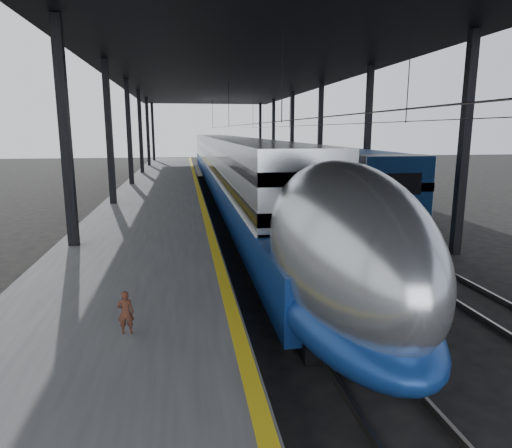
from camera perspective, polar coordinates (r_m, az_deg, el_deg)
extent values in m
plane|color=black|center=(13.38, -0.97, -11.03)|extent=(160.00, 160.00, 0.00)
cube|color=#4C4C4F|center=(32.61, -12.09, 3.14)|extent=(6.00, 80.00, 1.00)
cube|color=gold|center=(32.51, -7.18, 4.18)|extent=(0.30, 80.00, 0.01)
cube|color=slate|center=(32.76, -3.68, 2.67)|extent=(0.08, 80.00, 0.16)
cube|color=slate|center=(32.93, -1.18, 2.74)|extent=(0.08, 80.00, 0.16)
cube|color=slate|center=(33.59, 4.85, 2.87)|extent=(0.08, 80.00, 0.16)
cube|color=slate|center=(33.96, 7.22, 2.92)|extent=(0.08, 80.00, 0.16)
cube|color=black|center=(17.72, -22.61, 8.63)|extent=(0.35, 0.35, 9.00)
cube|color=black|center=(20.63, 24.56, 8.77)|extent=(0.35, 0.35, 9.00)
cube|color=black|center=(27.54, -17.82, 9.70)|extent=(0.35, 0.35, 9.00)
cube|color=black|center=(29.50, 13.75, 10.01)|extent=(0.35, 0.35, 9.00)
cube|color=black|center=(37.46, -15.54, 10.19)|extent=(0.35, 0.35, 9.00)
cube|color=black|center=(38.92, 8.01, 10.53)|extent=(0.35, 0.35, 9.00)
cube|color=black|center=(47.41, -14.21, 10.46)|extent=(0.35, 0.35, 9.00)
cube|color=black|center=(48.57, 4.52, 10.79)|extent=(0.35, 0.35, 9.00)
cube|color=black|center=(57.38, -13.35, 10.64)|extent=(0.35, 0.35, 9.00)
cube|color=black|center=(58.34, 2.19, 10.95)|extent=(0.35, 0.35, 9.00)
cube|color=black|center=(67.36, -12.73, 10.76)|extent=(0.35, 0.35, 9.00)
cube|color=black|center=(68.18, 0.53, 11.05)|extent=(0.35, 0.35, 9.00)
cube|color=black|center=(32.69, -2.75, 18.79)|extent=(18.00, 75.00, 0.45)
cylinder|color=slate|center=(32.45, -2.51, 12.20)|extent=(0.03, 74.00, 0.03)
cylinder|color=slate|center=(33.39, 6.24, 12.13)|extent=(0.03, 74.00, 0.03)
cube|color=#ADAFB5|center=(42.04, -3.98, 7.92)|extent=(3.12, 57.00, 4.30)
cube|color=navy|center=(40.66, -3.76, 5.89)|extent=(3.20, 62.00, 1.67)
cube|color=silver|center=(42.07, -3.97, 7.26)|extent=(3.22, 57.00, 0.11)
cube|color=black|center=(41.98, -4.00, 9.60)|extent=(3.16, 57.00, 0.45)
cube|color=black|center=(42.04, -3.98, 7.92)|extent=(3.16, 57.00, 0.45)
ellipsoid|color=#ADAFB5|center=(11.30, 10.50, -3.14)|extent=(3.12, 8.40, 4.30)
ellipsoid|color=navy|center=(11.67, 10.28, -9.02)|extent=(3.20, 8.40, 1.83)
ellipsoid|color=black|center=(8.77, 16.34, -1.91)|extent=(1.61, 2.20, 0.97)
cube|color=black|center=(12.01, 10.12, -12.93)|extent=(2.36, 2.60, 0.40)
cube|color=black|center=(32.88, -2.44, 2.93)|extent=(2.36, 2.60, 0.40)
cube|color=navy|center=(27.92, 9.26, 5.21)|extent=(2.96, 18.00, 4.02)
cube|color=#92949A|center=(20.19, 16.69, 2.47)|extent=(3.02, 1.20, 4.08)
cube|color=black|center=(19.52, 17.62, 4.79)|extent=(1.80, 0.06, 0.90)
cube|color=#9C210C|center=(19.72, 17.38, 0.82)|extent=(1.27, 0.06, 0.58)
cube|color=#92949A|center=(46.28, 1.86, 7.83)|extent=(2.96, 18.00, 4.02)
cube|color=#92949A|center=(65.01, -1.33, 8.92)|extent=(2.96, 18.00, 4.02)
cube|color=black|center=(22.69, 13.81, -1.39)|extent=(2.33, 2.40, 0.36)
cube|color=black|center=(43.52, 2.59, 5.03)|extent=(2.33, 2.40, 0.36)
imported|color=#51281B|center=(9.97, -15.99, -10.56)|extent=(0.34, 0.22, 0.93)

